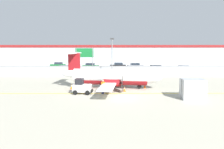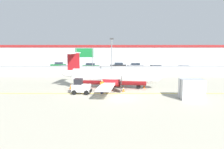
{
  "view_description": "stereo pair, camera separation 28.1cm",
  "coord_description": "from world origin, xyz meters",
  "px_view_note": "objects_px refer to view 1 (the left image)",
  "views": [
    {
      "loc": [
        -0.76,
        -24.33,
        5.55
      ],
      "look_at": [
        -0.58,
        6.49,
        1.8
      ],
      "focal_mm": 35.0,
      "sensor_mm": 36.0,
      "label": 1
    },
    {
      "loc": [
        -0.48,
        -24.34,
        5.55
      ],
      "look_at": [
        -0.58,
        6.49,
        1.8
      ],
      "focal_mm": 35.0,
      "sensor_mm": 36.0,
      "label": 2
    }
  ],
  "objects_px": {
    "ground_crew_worker": "(103,86)",
    "parked_car_1": "(65,69)",
    "traffic_cone_near_left": "(72,87)",
    "traffic_cone_near_right": "(124,89)",
    "baggage_tug": "(82,87)",
    "parked_car_6": "(183,69)",
    "cargo_container": "(193,89)",
    "apron_light_pole": "(112,55)",
    "commuter_airplane": "(114,77)",
    "traffic_cone_far_left": "(145,86)",
    "parked_car_0": "(58,65)",
    "highway_sign": "(85,55)",
    "parked_car_4": "(135,66)",
    "parked_car_2": "(91,66)",
    "parked_car_3": "(118,66)",
    "parked_car_5": "(155,68)"
  },
  "relations": [
    {
      "from": "traffic_cone_near_left",
      "to": "apron_light_pole",
      "type": "height_order",
      "value": "apron_light_pole"
    },
    {
      "from": "baggage_tug",
      "to": "highway_sign",
      "type": "bearing_deg",
      "value": 101.82
    },
    {
      "from": "cargo_container",
      "to": "parked_car_1",
      "type": "relative_size",
      "value": 0.59
    },
    {
      "from": "commuter_airplane",
      "to": "parked_car_5",
      "type": "xyz_separation_m",
      "value": [
        9.78,
        20.08,
        -0.71
      ]
    },
    {
      "from": "ground_crew_worker",
      "to": "parked_car_1",
      "type": "relative_size",
      "value": 0.4
    },
    {
      "from": "cargo_container",
      "to": "highway_sign",
      "type": "distance_m",
      "value": 25.12
    },
    {
      "from": "baggage_tug",
      "to": "parked_car_5",
      "type": "height_order",
      "value": "baggage_tug"
    },
    {
      "from": "parked_car_1",
      "to": "traffic_cone_far_left",
      "type": "bearing_deg",
      "value": -48.74
    },
    {
      "from": "baggage_tug",
      "to": "traffic_cone_near_right",
      "type": "xyz_separation_m",
      "value": [
        5.26,
        1.46,
        -0.54
      ]
    },
    {
      "from": "parked_car_2",
      "to": "parked_car_4",
      "type": "bearing_deg",
      "value": 8.18
    },
    {
      "from": "ground_crew_worker",
      "to": "parked_car_6",
      "type": "xyz_separation_m",
      "value": [
        17.19,
        22.34,
        -0.06
      ]
    },
    {
      "from": "commuter_airplane",
      "to": "traffic_cone_near_left",
      "type": "height_order",
      "value": "commuter_airplane"
    },
    {
      "from": "parked_car_0",
      "to": "parked_car_2",
      "type": "distance_m",
      "value": 9.89
    },
    {
      "from": "parked_car_4",
      "to": "apron_light_pole",
      "type": "xyz_separation_m",
      "value": [
        -6.21,
        -18.22,
        3.41
      ]
    },
    {
      "from": "parked_car_2",
      "to": "highway_sign",
      "type": "bearing_deg",
      "value": -83.73
    },
    {
      "from": "traffic_cone_near_left",
      "to": "highway_sign",
      "type": "relative_size",
      "value": 0.12
    },
    {
      "from": "highway_sign",
      "to": "commuter_airplane",
      "type": "bearing_deg",
      "value": -68.03
    },
    {
      "from": "commuter_airplane",
      "to": "parked_car_1",
      "type": "height_order",
      "value": "commuter_airplane"
    },
    {
      "from": "parked_car_5",
      "to": "highway_sign",
      "type": "distance_m",
      "value": 16.9
    },
    {
      "from": "parked_car_1",
      "to": "highway_sign",
      "type": "bearing_deg",
      "value": -41.76
    },
    {
      "from": "traffic_cone_near_right",
      "to": "parked_car_0",
      "type": "distance_m",
      "value": 36.16
    },
    {
      "from": "parked_car_2",
      "to": "commuter_airplane",
      "type": "bearing_deg",
      "value": -71.44
    },
    {
      "from": "parked_car_6",
      "to": "apron_light_pole",
      "type": "bearing_deg",
      "value": 39.18
    },
    {
      "from": "traffic_cone_near_right",
      "to": "parked_car_5",
      "type": "distance_m",
      "value": 23.89
    },
    {
      "from": "ground_crew_worker",
      "to": "apron_light_pole",
      "type": "distance_m",
      "value": 12.72
    },
    {
      "from": "apron_light_pole",
      "to": "highway_sign",
      "type": "distance_m",
      "value": 7.72
    },
    {
      "from": "parked_car_2",
      "to": "parked_car_0",
      "type": "bearing_deg",
      "value": 166.12
    },
    {
      "from": "parked_car_3",
      "to": "parked_car_4",
      "type": "height_order",
      "value": "same"
    },
    {
      "from": "traffic_cone_near_right",
      "to": "parked_car_4",
      "type": "distance_m",
      "value": 29.54
    },
    {
      "from": "parked_car_2",
      "to": "parked_car_3",
      "type": "bearing_deg",
      "value": 20.14
    },
    {
      "from": "baggage_tug",
      "to": "parked_car_6",
      "type": "bearing_deg",
      "value": 54.94
    },
    {
      "from": "parked_car_1",
      "to": "apron_light_pole",
      "type": "height_order",
      "value": "apron_light_pole"
    },
    {
      "from": "traffic_cone_near_right",
      "to": "apron_light_pole",
      "type": "xyz_separation_m",
      "value": [
        -1.53,
        10.94,
        3.99
      ]
    },
    {
      "from": "ground_crew_worker",
      "to": "parked_car_5",
      "type": "relative_size",
      "value": 0.39
    },
    {
      "from": "parked_car_4",
      "to": "parked_car_5",
      "type": "relative_size",
      "value": 0.99
    },
    {
      "from": "traffic_cone_near_right",
      "to": "parked_car_1",
      "type": "bearing_deg",
      "value": 119.35
    },
    {
      "from": "traffic_cone_far_left",
      "to": "parked_car_0",
      "type": "xyz_separation_m",
      "value": [
        -19.18,
        29.99,
        0.58
      ]
    },
    {
      "from": "parked_car_6",
      "to": "parked_car_5",
      "type": "bearing_deg",
      "value": -5.07
    },
    {
      "from": "traffic_cone_near_left",
      "to": "parked_car_4",
      "type": "height_order",
      "value": "parked_car_4"
    },
    {
      "from": "baggage_tug",
      "to": "parked_car_0",
      "type": "xyz_separation_m",
      "value": [
        -10.94,
        33.78,
        0.04
      ]
    },
    {
      "from": "parked_car_0",
      "to": "parked_car_3",
      "type": "xyz_separation_m",
      "value": [
        16.36,
        -1.77,
        0.0
      ]
    },
    {
      "from": "highway_sign",
      "to": "ground_crew_worker",
      "type": "bearing_deg",
      "value": -76.26
    },
    {
      "from": "cargo_container",
      "to": "highway_sign",
      "type": "height_order",
      "value": "highway_sign"
    },
    {
      "from": "parked_car_1",
      "to": "parked_car_2",
      "type": "height_order",
      "value": "same"
    },
    {
      "from": "parked_car_5",
      "to": "parked_car_6",
      "type": "relative_size",
      "value": 1.0
    },
    {
      "from": "traffic_cone_far_left",
      "to": "parked_car_0",
      "type": "height_order",
      "value": "parked_car_0"
    },
    {
      "from": "traffic_cone_near_left",
      "to": "traffic_cone_near_right",
      "type": "height_order",
      "value": "same"
    },
    {
      "from": "parked_car_0",
      "to": "parked_car_5",
      "type": "xyz_separation_m",
      "value": [
        24.65,
        -9.98,
        0.0
      ]
    },
    {
      "from": "baggage_tug",
      "to": "parked_car_6",
      "type": "height_order",
      "value": "baggage_tug"
    },
    {
      "from": "ground_crew_worker",
      "to": "traffic_cone_near_left",
      "type": "bearing_deg",
      "value": -157.78
    }
  ]
}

